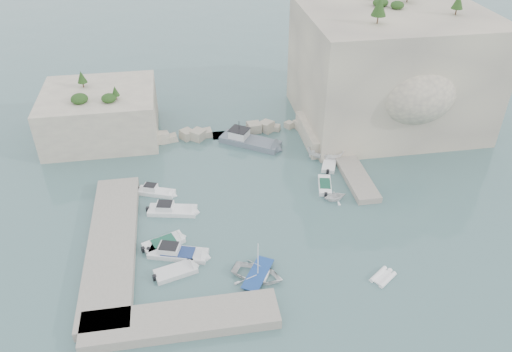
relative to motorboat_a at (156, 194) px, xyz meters
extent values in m
plane|color=#476B6B|center=(12.30, -8.43, 0.00)|extent=(400.00, 400.00, 0.00)
cube|color=beige|center=(35.30, 14.57, 8.50)|extent=(26.00, 22.00, 17.00)
cube|color=beige|center=(25.30, 9.57, 1.25)|extent=(8.00, 10.00, 2.50)
cube|color=beige|center=(-7.70, 16.57, 3.50)|extent=(16.00, 14.00, 7.00)
cube|color=#9E9689|center=(-4.70, -9.43, 0.55)|extent=(5.00, 24.00, 1.10)
cube|color=#9E9689|center=(2.30, -20.93, 0.55)|extent=(18.00, 4.00, 1.10)
cube|color=#9E9689|center=(25.80, 1.57, 0.40)|extent=(3.00, 16.00, 0.80)
cube|color=beige|center=(11.30, 13.57, 0.70)|extent=(28.00, 3.00, 1.40)
imported|color=white|center=(10.23, -16.20, 0.00)|extent=(6.61, 6.06, 1.12)
imported|color=white|center=(21.74, -4.89, 0.00)|extent=(3.13, 2.80, 1.50)
imported|color=white|center=(23.11, 4.42, 0.00)|extent=(5.37, 3.96, 1.95)
cylinder|color=white|center=(10.23, -16.20, 2.66)|extent=(0.10, 0.10, 4.20)
cone|color=#1E4219|center=(30.30, 9.57, 19.27)|extent=(1.96, 1.96, 2.45)
cone|color=#1E4219|center=(42.30, 11.57, 18.82)|extent=(1.57, 1.57, 1.96)
cone|color=#1E4219|center=(-9.70, 18.57, 8.62)|extent=(1.40, 1.40, 1.75)
cone|color=#1E4219|center=(-4.70, 13.57, 8.30)|extent=(1.12, 1.12, 1.40)
camera|label=1|loc=(4.14, -51.92, 37.14)|focal=35.00mm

